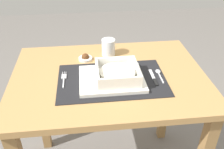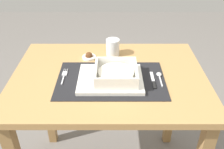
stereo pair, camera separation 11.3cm
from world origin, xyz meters
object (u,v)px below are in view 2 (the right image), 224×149
Objects in this scene: dining_table at (110,95)px; condiment_saucer at (90,56)px; porridge_bowl at (117,74)px; spoon at (160,76)px; drinking_glass at (114,48)px; fork at (65,75)px; butter_knife at (154,81)px.

dining_table is 0.23m from condiment_saucer.
porridge_bowl is at bearing -57.78° from condiment_saucer.
drinking_glass reaches higher than spoon.
drinking_glass is at bearing 41.76° from fork.
spoon is at bearing -27.81° from condiment_saucer.
spoon is at bearing -5.16° from dining_table.
condiment_saucer is at bearing -162.50° from drinking_glass.
butter_knife reaches higher than dining_table.
drinking_glass reaches higher than porridge_bowl.
drinking_glass is (0.22, 0.21, 0.03)m from fork.
condiment_saucer is (-0.30, 0.22, 0.00)m from butter_knife.
fork is 0.41m from butter_knife.
butter_knife is at bearing -17.11° from dining_table.
spoon reaches higher than dining_table.
condiment_saucer is (-0.12, -0.04, -0.03)m from drinking_glass.
fork is at bearing 171.49° from butter_knife.
fork is 0.99× the size of butter_knife.
porridge_bowl is at bearing -87.01° from drinking_glass.
drinking_glass is (-0.21, 0.22, 0.03)m from spoon.
condiment_saucer is (0.10, 0.17, 0.00)m from fork.
dining_table is at bearing 170.38° from spoon.
porridge_bowl is 1.67× the size of spoon.
butter_knife is 0.37m from condiment_saucer.
condiment_saucer is (-0.14, 0.22, -0.03)m from porridge_bowl.
dining_table is at bearing 2.54° from fork.
dining_table is at bearing 161.20° from butter_knife.
butter_knife is at bearing -134.00° from spoon.
condiment_saucer is at bearing 122.22° from porridge_bowl.
drinking_glass is at bearing 84.60° from dining_table.
dining_table is 10.31× the size of drinking_glass.
fork is 0.20m from condiment_saucer.
spoon is 1.26× the size of drinking_glass.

